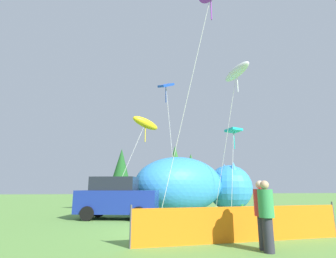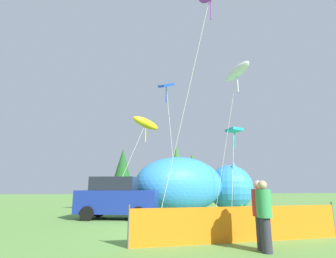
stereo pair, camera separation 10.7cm
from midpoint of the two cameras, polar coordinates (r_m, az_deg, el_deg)
The scene contains 14 objects.
ground_plane at distance 10.42m, azimuth 3.48°, elevation -21.06°, with size 120.00×120.00×0.00m, color #609342.
parked_car at distance 13.91m, azimuth -10.82°, elevation -14.54°, with size 4.27×2.65×2.06m.
folding_chair at distance 11.30m, azimuth 15.42°, elevation -17.40°, with size 0.71×0.71×0.88m.
inflatable_cat at distance 17.35m, azimuth 6.01°, elevation -12.41°, with size 8.74×5.30×3.43m.
safety_fence at distance 8.36m, azimuth 16.10°, elevation -19.28°, with size 6.56×0.48×1.08m.
spectator_in_black_shirt at distance 7.17m, azimuth 20.66°, elevation -16.64°, with size 0.37×0.37×1.70m.
spectator_in_red_shirt at distance 7.47m, azimuth 19.78°, elevation -16.49°, with size 0.37×0.37×1.71m.
kite_white_ghost at distance 16.89m, azimuth 14.94°, elevation 11.86°, with size 1.80×2.65×8.98m.
kite_blue_box at distance 19.01m, azimuth -0.18°, elevation 9.00°, with size 1.17×1.73×9.08m.
kite_teal_diamond at distance 18.54m, azimuth 14.33°, elevation -0.49°, with size 1.68×2.01×5.51m.
kite_yellow_hero at distance 17.89m, azimuth -4.72°, elevation 1.21°, with size 3.38×1.71×6.40m.
horizon_tree_east at distance 51.83m, azimuth 5.40°, elevation -8.81°, with size 3.40×3.40×8.11m.
horizon_tree_west at distance 41.65m, azimuth 1.90°, elevation -7.91°, with size 3.40×3.40×8.12m.
horizon_tree_mid at distance 43.64m, azimuth -9.81°, elevation -8.20°, with size 3.27×3.27×7.81m.
Camera 2 is at (-2.37, -10.03, 1.52)m, focal length 28.00 mm.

